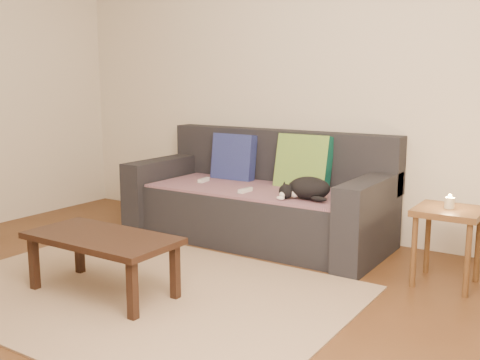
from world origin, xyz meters
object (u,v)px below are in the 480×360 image
object	(u,v)px
sofa	(260,202)
wii_remote_b	(245,190)
wii_remote_a	(204,180)
coffee_table	(102,243)
cat	(307,188)
side_table	(448,222)

from	to	relation	value
sofa	wii_remote_b	xyz separation A→B (m)	(0.04, -0.28, 0.15)
wii_remote_a	coffee_table	xyz separation A→B (m)	(0.33, -1.47, -0.13)
sofa	wii_remote_a	xyz separation A→B (m)	(-0.49, -0.10, 0.15)
cat	side_table	world-z (taller)	cat
side_table	coffee_table	bearing A→B (deg)	-141.98
sofa	side_table	size ratio (longest dim) A/B	4.23
cat	wii_remote_a	bearing A→B (deg)	175.08
wii_remote_b	coffee_table	distance (m)	1.31
wii_remote_b	side_table	distance (m)	1.49
sofa	side_table	bearing A→B (deg)	-9.21
sofa	side_table	distance (m)	1.55
wii_remote_a	side_table	world-z (taller)	side_table
side_table	coffee_table	world-z (taller)	side_table
sofa	cat	bearing A→B (deg)	-24.53
wii_remote_a	side_table	bearing A→B (deg)	-102.97
cat	wii_remote_b	xyz separation A→B (m)	(-0.51, -0.03, -0.06)
cat	coffee_table	world-z (taller)	cat
cat	coffee_table	size ratio (longest dim) A/B	0.40
cat	coffee_table	bearing A→B (deg)	-114.85
wii_remote_b	sofa	bearing A→B (deg)	9.97
side_table	sofa	bearing A→B (deg)	170.79
cat	side_table	bearing A→B (deg)	3.33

